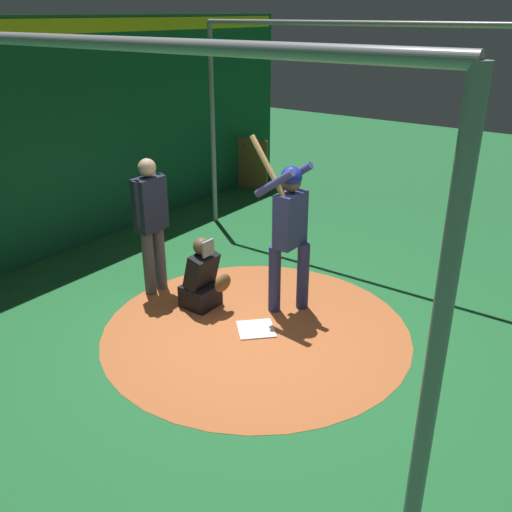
{
  "coord_description": "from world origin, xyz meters",
  "views": [
    {
      "loc": [
        3.32,
        -4.58,
        3.44
      ],
      "look_at": [
        0.0,
        0.0,
        0.95
      ],
      "focal_mm": 39.18,
      "sensor_mm": 36.0,
      "label": 1
    }
  ],
  "objects_px": {
    "batter": "(289,225)",
    "bat_rack": "(245,164)",
    "catcher": "(203,280)",
    "umpire": "(151,219)",
    "home_plate": "(256,329)"
  },
  "relations": [
    {
      "from": "catcher",
      "to": "bat_rack",
      "type": "xyz_separation_m",
      "value": [
        -2.77,
        4.55,
        0.12
      ]
    },
    {
      "from": "umpire",
      "to": "bat_rack",
      "type": "distance_m",
      "value": 5.01
    },
    {
      "from": "batter",
      "to": "umpire",
      "type": "distance_m",
      "value": 1.8
    },
    {
      "from": "catcher",
      "to": "batter",
      "type": "bearing_deg",
      "value": 32.95
    },
    {
      "from": "batter",
      "to": "catcher",
      "type": "distance_m",
      "value": 1.3
    },
    {
      "from": "home_plate",
      "to": "catcher",
      "type": "xyz_separation_m",
      "value": [
        -0.87,
        0.07,
        0.36
      ]
    },
    {
      "from": "batter",
      "to": "catcher",
      "type": "xyz_separation_m",
      "value": [
        -0.89,
        -0.58,
        -0.76
      ]
    },
    {
      "from": "batter",
      "to": "bat_rack",
      "type": "height_order",
      "value": "batter"
    },
    {
      "from": "batter",
      "to": "bat_rack",
      "type": "distance_m",
      "value": 5.44
    },
    {
      "from": "batter",
      "to": "umpire",
      "type": "height_order",
      "value": "batter"
    },
    {
      "from": "batter",
      "to": "bat_rack",
      "type": "bearing_deg",
      "value": 132.64
    },
    {
      "from": "umpire",
      "to": "bat_rack",
      "type": "bearing_deg",
      "value": 113.21
    },
    {
      "from": "home_plate",
      "to": "umpire",
      "type": "distance_m",
      "value": 1.96
    },
    {
      "from": "catcher",
      "to": "umpire",
      "type": "xyz_separation_m",
      "value": [
        -0.81,
        -0.03,
        0.65
      ]
    },
    {
      "from": "umpire",
      "to": "batter",
      "type": "bearing_deg",
      "value": 19.66
    }
  ]
}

